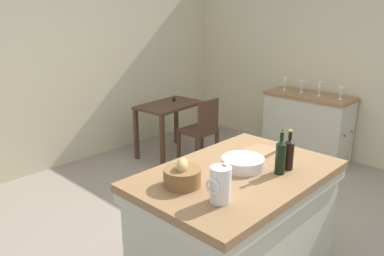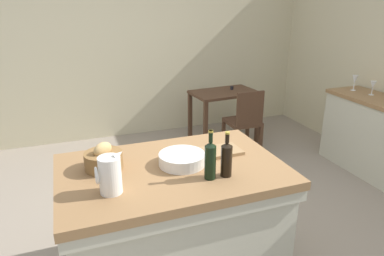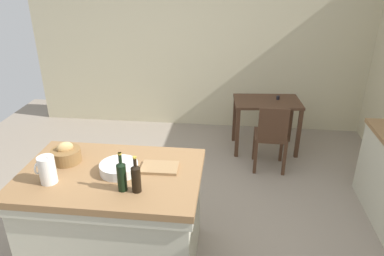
{
  "view_description": "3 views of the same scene",
  "coord_description": "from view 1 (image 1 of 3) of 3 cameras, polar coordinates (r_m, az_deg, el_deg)",
  "views": [
    {
      "loc": [
        -2.53,
        -2.02,
        2.03
      ],
      "look_at": [
        0.18,
        0.57,
        0.85
      ],
      "focal_mm": 36.17,
      "sensor_mm": 36.0,
      "label": 1
    },
    {
      "loc": [
        -1.08,
        -2.55,
        1.97
      ],
      "look_at": [
        -0.0,
        0.36,
        0.82
      ],
      "focal_mm": 33.07,
      "sensor_mm": 36.0,
      "label": 2
    },
    {
      "loc": [
        0.49,
        -2.93,
        2.48
      ],
      "look_at": [
        0.1,
        0.5,
        0.87
      ],
      "focal_mm": 33.53,
      "sensor_mm": 36.0,
      "label": 3
    }
  ],
  "objects": [
    {
      "name": "side_cabinet",
      "position": [
        5.58,
        16.58,
        0.31
      ],
      "size": [
        0.52,
        1.17,
        0.9
      ],
      "color": "olive",
      "rests_on": "ground"
    },
    {
      "name": "wine_glass_far_left",
      "position": [
        5.27,
        21.13,
        5.15
      ],
      "size": [
        0.07,
        0.07,
        0.16
      ],
      "color": "white",
      "rests_on": "side_cabinet"
    },
    {
      "name": "wine_glass_middle",
      "position": [
        5.55,
        15.91,
        6.23
      ],
      "size": [
        0.07,
        0.07,
        0.16
      ],
      "color": "white",
      "rests_on": "side_cabinet"
    },
    {
      "name": "writing_desk",
      "position": [
        5.39,
        -3.32,
        2.33
      ],
      "size": [
        0.94,
        0.63,
        0.79
      ],
      "color": "#472D1E",
      "rests_on": "ground"
    },
    {
      "name": "wash_bowl",
      "position": [
        2.85,
        7.5,
        -5.13
      ],
      "size": [
        0.31,
        0.31,
        0.08
      ],
      "primitive_type": "cylinder",
      "color": "silver",
      "rests_on": "island_table"
    },
    {
      "name": "ground_plane",
      "position": [
        3.83,
        4.45,
        -14.63
      ],
      "size": [
        6.76,
        6.76,
        0.0
      ],
      "primitive_type": "plane",
      "color": "gray"
    },
    {
      "name": "island_table",
      "position": [
        3.0,
        6.46,
        -13.68
      ],
      "size": [
        1.5,
        0.98,
        0.9
      ],
      "color": "olive",
      "rests_on": "ground"
    },
    {
      "name": "cutting_board",
      "position": [
        3.15,
        9.66,
        -3.51
      ],
      "size": [
        0.31,
        0.21,
        0.02
      ],
      "primitive_type": "cube",
      "rotation": [
        0.0,
        0.0,
        0.03
      ],
      "color": "#99754C",
      "rests_on": "island_table"
    },
    {
      "name": "wine_glass_left",
      "position": [
        5.38,
        18.32,
        5.86
      ],
      "size": [
        0.07,
        0.07,
        0.19
      ],
      "color": "white",
      "rests_on": "side_cabinet"
    },
    {
      "name": "wooden_chair",
      "position": [
        5.05,
        1.37,
        -0.23
      ],
      "size": [
        0.4,
        0.4,
        0.91
      ],
      "color": "#472D1E",
      "rests_on": "ground"
    },
    {
      "name": "wine_glass_right",
      "position": [
        5.63,
        13.52,
        6.74
      ],
      "size": [
        0.07,
        0.07,
        0.19
      ],
      "color": "white",
      "rests_on": "side_cabinet"
    },
    {
      "name": "wall_back",
      "position": [
        5.32,
        -17.62,
        8.81
      ],
      "size": [
        5.32,
        0.12,
        2.6
      ],
      "primitive_type": "cube",
      "color": "beige",
      "rests_on": "ground"
    },
    {
      "name": "bread_basket",
      "position": [
        2.56,
        -1.44,
        -7.03
      ],
      "size": [
        0.25,
        0.25,
        0.19
      ],
      "color": "brown",
      "rests_on": "island_table"
    },
    {
      "name": "wine_bottle_dark",
      "position": [
        2.87,
        14.08,
        -3.67
      ],
      "size": [
        0.07,
        0.07,
        0.3
      ],
      "color": "black",
      "rests_on": "island_table"
    },
    {
      "name": "wine_bottle_amber",
      "position": [
        2.77,
        12.91,
        -4.09
      ],
      "size": [
        0.07,
        0.07,
        0.32
      ],
      "color": "black",
      "rests_on": "island_table"
    },
    {
      "name": "wall_right",
      "position": [
        5.56,
        22.26,
        8.68
      ],
      "size": [
        0.12,
        5.2,
        2.6
      ],
      "primitive_type": "cube",
      "color": "beige",
      "rests_on": "ground"
    },
    {
      "name": "pitcher",
      "position": [
        2.34,
        4.2,
        -8.25
      ],
      "size": [
        0.17,
        0.13,
        0.27
      ],
      "color": "silver",
      "rests_on": "island_table"
    }
  ]
}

